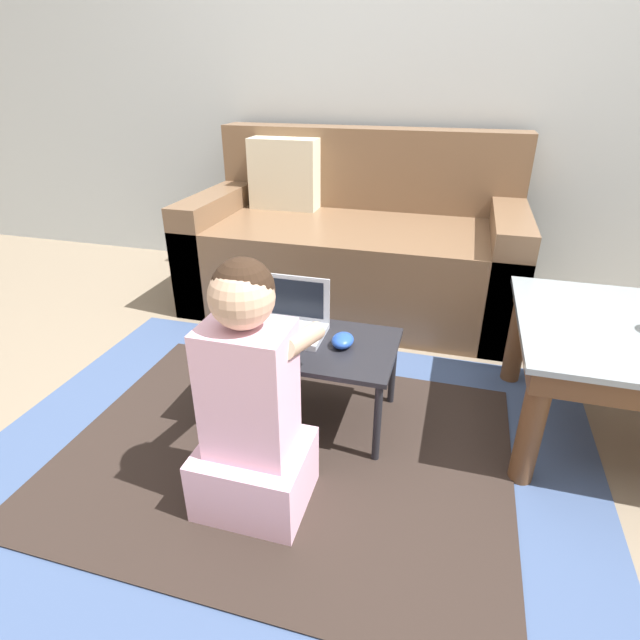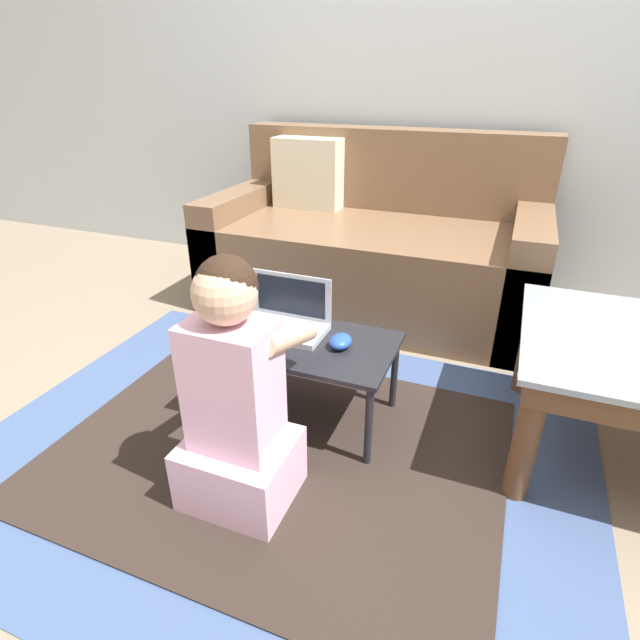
% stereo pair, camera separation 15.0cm
% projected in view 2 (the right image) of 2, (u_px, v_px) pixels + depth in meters
% --- Properties ---
extents(ground_plane, '(16.00, 16.00, 0.00)m').
position_uv_depth(ground_plane, '(306.00, 452.00, 1.61)').
color(ground_plane, '#7F705B').
extents(wall_back, '(9.00, 0.06, 2.50)m').
position_uv_depth(wall_back, '(437.00, 38.00, 2.46)').
color(wall_back, silver).
rests_on(wall_back, ground_plane).
extents(area_rug, '(1.94, 1.50, 0.01)m').
position_uv_depth(area_rug, '(279.00, 450.00, 1.62)').
color(area_rug, '#3D517A').
rests_on(area_rug, ground_plane).
extents(couch, '(1.61, 0.85, 0.84)m').
position_uv_depth(couch, '(374.00, 248.00, 2.56)').
color(couch, brown).
rests_on(couch, ground_plane).
extents(laptop_desk, '(0.61, 0.36, 0.30)m').
position_uv_depth(laptop_desk, '(303.00, 349.00, 1.67)').
color(laptop_desk, black).
rests_on(laptop_desk, ground_plane).
extents(laptop, '(0.30, 0.17, 0.18)m').
position_uv_depth(laptop, '(284.00, 321.00, 1.71)').
color(laptop, '#B7BCC6').
rests_on(laptop, laptop_desk).
extents(computer_mouse, '(0.07, 0.09, 0.04)m').
position_uv_depth(computer_mouse, '(341.00, 341.00, 1.61)').
color(computer_mouse, '#234CB2').
rests_on(computer_mouse, laptop_desk).
extents(person_seated, '(0.30, 0.41, 0.73)m').
position_uv_depth(person_seated, '(236.00, 402.00, 1.31)').
color(person_seated, '#E5B2CC').
rests_on(person_seated, ground_plane).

